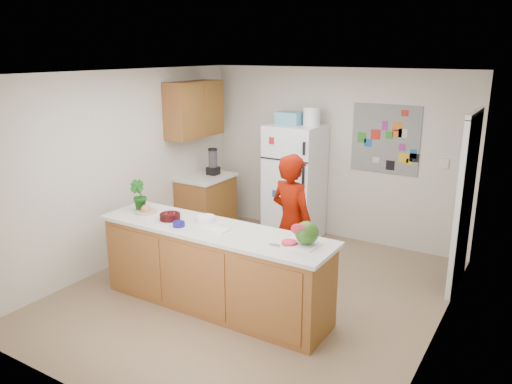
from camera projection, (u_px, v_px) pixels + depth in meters
The scene contains 26 objects.
floor at pixel (254, 293), 5.83m from camera, with size 4.00×4.50×0.02m, color brown.
wall_back at pixel (334, 155), 7.34m from camera, with size 4.00×0.02×2.50m, color beige.
wall_left at pixel (123, 168), 6.49m from camera, with size 0.02×4.50×2.50m, color beige.
wall_right at pixel (444, 221), 4.48m from camera, with size 0.02×4.50×2.50m, color beige.
ceiling at pixel (254, 72), 5.14m from camera, with size 4.00×4.50×0.02m, color white.
doorway at pixel (466, 204), 5.74m from camera, with size 0.03×0.85×2.04m, color black.
peninsula_base at pixel (214, 270), 5.39m from camera, with size 2.60×0.62×0.88m, color brown.
peninsula_top at pixel (213, 230), 5.27m from camera, with size 2.68×0.70×0.04m, color silver.
side_counter_base at pixel (206, 206), 7.66m from camera, with size 0.60×0.80×0.86m, color brown.
side_counter_top at pixel (206, 177), 7.54m from camera, with size 0.64×0.84×0.04m, color silver.
upper_cabinets at pixel (194, 109), 7.28m from camera, with size 0.35×1.00×0.80m, color brown.
refrigerator at pixel (295, 182), 7.36m from camera, with size 0.75×0.70×1.70m, color silver.
fridge_top_bin at pixel (290, 118), 7.15m from camera, with size 0.35×0.28×0.18m, color #5999B2.
photo_collage at pixel (385, 139), 6.86m from camera, with size 0.95×0.01×0.95m, color slate.
person at pixel (292, 224), 5.71m from camera, with size 0.60×0.39×1.63m, color #620A00.
blender_appliance at pixel (213, 162), 7.56m from camera, with size 0.13×0.13×0.38m, color black.
cutting_board at pixel (300, 244), 4.81m from camera, with size 0.35×0.26×0.01m, color white.
watermelon at pixel (307, 233), 4.76m from camera, with size 0.23×0.23×0.23m, color #2E5017.
watermelon_slice at pixel (289, 242), 4.81m from camera, with size 0.15×0.15×0.02m, color red.
cherry_bowl at pixel (170, 217), 5.51m from camera, with size 0.23×0.23×0.07m, color black.
white_bowl at pixel (206, 219), 5.46m from camera, with size 0.20×0.20×0.06m, color silver.
cobalt_bowl at pixel (179, 224), 5.31m from camera, with size 0.13×0.13×0.05m, color navy.
plate at pixel (146, 211), 5.78m from camera, with size 0.27×0.27×0.02m, color beige.
paper_towel at pixel (219, 230), 5.17m from camera, with size 0.17×0.15×0.02m, color white.
keys at pixel (274, 245), 4.78m from camera, with size 0.10×0.04×0.01m, color gray.
potted_plant at pixel (138, 195), 5.81m from camera, with size 0.20×0.16×0.36m, color #0F450F.
Camera 1 is at (2.77, -4.50, 2.72)m, focal length 35.00 mm.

